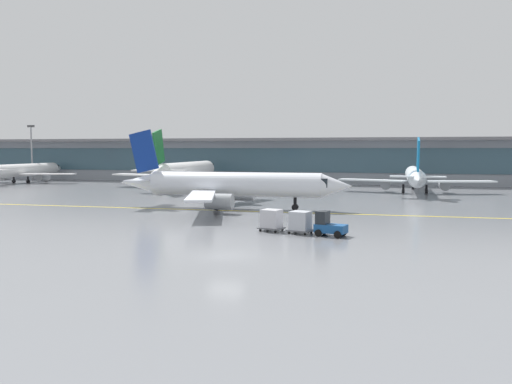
% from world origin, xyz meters
% --- Properties ---
extents(ground_plane, '(400.00, 400.00, 0.00)m').
position_xyz_m(ground_plane, '(0.00, 0.00, 0.00)').
color(ground_plane, slate).
extents(taxiway_centreline_stripe, '(109.97, 3.35, 0.01)m').
position_xyz_m(taxiway_centreline_stripe, '(-7.69, 25.07, 0.00)').
color(taxiway_centreline_stripe, yellow).
rests_on(taxiway_centreline_stripe, ground_plane).
extents(terminal_concourse, '(205.17, 11.00, 9.60)m').
position_xyz_m(terminal_concourse, '(0.00, 78.83, 4.92)').
color(terminal_concourse, '#8C939E').
rests_on(terminal_concourse, ground_plane).
extents(gate_airplane_0, '(25.05, 26.84, 8.92)m').
position_xyz_m(gate_airplane_0, '(-66.50, 62.59, 2.67)').
color(gate_airplane_0, white).
rests_on(gate_airplane_0, ground_plane).
extents(gate_airplane_1, '(29.70, 31.89, 10.58)m').
position_xyz_m(gate_airplane_1, '(-26.78, 57.76, 3.17)').
color(gate_airplane_1, white).
rests_on(gate_airplane_1, ground_plane).
extents(gate_airplane_2, '(25.42, 27.24, 9.05)m').
position_xyz_m(gate_airplane_2, '(14.39, 57.68, 2.71)').
color(gate_airplane_2, white).
rests_on(gate_airplane_2, ground_plane).
extents(taxiing_regional_jet, '(29.47, 27.45, 9.78)m').
position_xyz_m(taxiing_regional_jet, '(-8.07, 27.06, 2.93)').
color(taxiing_regional_jet, silver).
rests_on(taxiing_regional_jet, ground_plane).
extents(baggage_tug, '(2.86, 2.12, 2.10)m').
position_xyz_m(baggage_tug, '(5.81, 10.02, 0.89)').
color(baggage_tug, '#194C8C').
rests_on(baggage_tug, ground_plane).
extents(cargo_dolly_lead, '(2.42, 2.06, 1.94)m').
position_xyz_m(cargo_dolly_lead, '(3.30, 10.64, 1.05)').
color(cargo_dolly_lead, '#595B60').
rests_on(cargo_dolly_lead, ground_plane).
extents(cargo_dolly_trailing, '(2.42, 2.06, 1.94)m').
position_xyz_m(cargo_dolly_trailing, '(0.58, 11.32, 1.05)').
color(cargo_dolly_trailing, '#595B60').
rests_on(cargo_dolly_trailing, ground_plane).
extents(apron_light_mast_0, '(1.80, 0.36, 12.82)m').
position_xyz_m(apron_light_mast_0, '(-70.73, 70.54, 7.08)').
color(apron_light_mast_0, gray).
rests_on(apron_light_mast_0, ground_plane).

